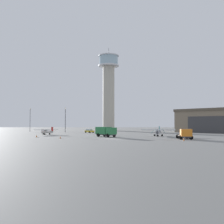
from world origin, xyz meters
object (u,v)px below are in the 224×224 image
object	(u,v)px
airplane_silver	(158,132)
traffic_cone_near_right	(37,136)
airplane_white	(47,131)
car_yellow	(89,131)
truck_flatbed_orange	(185,134)
light_post_west	(30,118)
light_post_north	(65,118)
control_tower	(109,86)
traffic_cone_near_left	(184,139)
traffic_cone_mid_apron	(60,137)
light_post_east	(65,118)
truck_box_green	(106,131)

from	to	relation	value
airplane_silver	traffic_cone_near_right	distance (m)	33.50
airplane_white	car_yellow	bearing A→B (deg)	-81.52
airplane_silver	truck_flatbed_orange	xyz separation A→B (m)	(3.88, -14.48, -0.16)
traffic_cone_near_right	light_post_west	bearing A→B (deg)	110.79
traffic_cone_near_right	light_post_north	bearing A→B (deg)	91.08
control_tower	airplane_white	size ratio (longest dim) A/B	5.95
control_tower	traffic_cone_near_left	distance (m)	87.99
traffic_cone_near_left	traffic_cone_mid_apron	size ratio (longest dim) A/B	1.18
car_yellow	traffic_cone_near_left	world-z (taller)	car_yellow
truck_flatbed_orange	light_post_east	size ratio (longest dim) A/B	0.64
car_yellow	light_post_north	distance (m)	13.47
truck_flatbed_orange	airplane_silver	bearing A→B (deg)	-162.27
light_post_west	light_post_east	distance (m)	15.61
airplane_white	airplane_silver	distance (m)	35.97
light_post_east	traffic_cone_mid_apron	bearing A→B (deg)	-79.64
truck_flatbed_orange	control_tower	bearing A→B (deg)	-162.47
airplane_white	car_yellow	world-z (taller)	airplane_white
light_post_east	traffic_cone_mid_apron	xyz separation A→B (m)	(9.43, -51.57, -5.79)
control_tower	light_post_west	bearing A→B (deg)	-145.46
light_post_east	traffic_cone_mid_apron	world-z (taller)	light_post_east
airplane_silver	traffic_cone_mid_apron	distance (m)	27.99
airplane_silver	traffic_cone_mid_apron	xyz separation A→B (m)	(-25.32, -11.88, -1.05)
airplane_silver	truck_box_green	xyz separation A→B (m)	(-14.80, -3.53, 0.23)
light_post_east	light_post_west	bearing A→B (deg)	179.35
car_yellow	traffic_cone_mid_apron	xyz separation A→B (m)	(-2.42, -40.83, -0.47)
car_yellow	traffic_cone_near_right	distance (m)	36.35
airplane_white	traffic_cone_near_left	size ratio (longest dim) A/B	11.45
car_yellow	control_tower	bearing A→B (deg)	125.89
car_yellow	traffic_cone_near_right	xyz separation A→B (m)	(-10.05, -34.94, -0.39)
airplane_white	truck_flatbed_orange	bearing A→B (deg)	-172.43
traffic_cone_near_left	light_post_north	bearing A→B (deg)	123.39
truck_box_green	traffic_cone_mid_apron	size ratio (longest dim) A/B	11.71
airplane_silver	truck_box_green	size ratio (longest dim) A/B	1.50
car_yellow	traffic_cone_mid_apron	world-z (taller)	car_yellow
traffic_cone_near_right	traffic_cone_mid_apron	distance (m)	9.64
control_tower	car_yellow	world-z (taller)	control_tower
light_post_east	car_yellow	bearing A→B (deg)	-42.18
light_post_west	car_yellow	bearing A→B (deg)	-21.68
light_post_west	airplane_silver	bearing A→B (deg)	-38.37
light_post_west	light_post_east	xyz separation A→B (m)	(15.60, -0.18, 0.01)
truck_flatbed_orange	light_post_north	bearing A→B (deg)	-140.04
truck_box_green	car_yellow	bearing A→B (deg)	152.49
truck_box_green	light_post_north	world-z (taller)	light_post_north
car_yellow	traffic_cone_near_left	bearing A→B (deg)	-16.29
light_post_north	airplane_silver	bearing A→B (deg)	-46.06
truck_flatbed_orange	light_post_north	size ratio (longest dim) A/B	0.64
light_post_west	traffic_cone_mid_apron	xyz separation A→B (m)	(25.03, -51.75, -5.78)
airplane_white	truck_flatbed_orange	world-z (taller)	airplane_white
truck_box_green	light_post_north	distance (m)	43.16
airplane_white	traffic_cone_near_left	xyz separation A→B (m)	(36.91, -29.71, -0.87)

